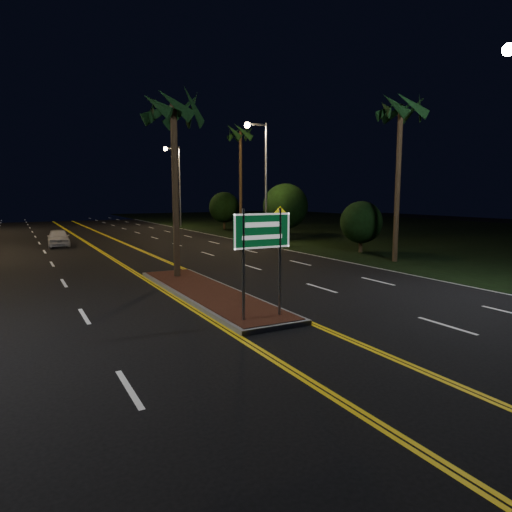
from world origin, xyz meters
TOP-DOWN VIEW (x-y plane):
  - ground at (0.00, 0.00)m, footprint 120.00×120.00m
  - grass_right at (30.00, 25.00)m, footprint 40.00×110.00m
  - median_island at (0.00, 7.00)m, footprint 2.25×10.25m
  - highway_sign at (0.00, 2.80)m, footprint 1.80×0.08m
  - streetlight_right_mid at (10.61, 22.00)m, footprint 1.91×0.44m
  - streetlight_right_far at (10.61, 42.00)m, footprint 1.91×0.44m
  - palm_median at (0.00, 10.50)m, footprint 2.40×2.40m
  - palm_right_near at (12.50, 10.00)m, footprint 2.40×2.40m
  - palm_right_far at (12.80, 30.00)m, footprint 2.40×2.40m
  - shrub_near at (13.50, 14.00)m, footprint 2.70×2.70m
  - shrub_mid at (14.00, 24.00)m, footprint 3.78×3.78m
  - shrub_far at (13.80, 36.00)m, footprint 3.24×3.24m
  - car_near at (-3.37, 27.03)m, footprint 2.12×4.43m
  - warning_sign at (10.80, 19.59)m, footprint 1.20×0.17m

SIDE VIEW (x-z plane):
  - ground at x=0.00m, z-range 0.00..0.00m
  - grass_right at x=30.00m, z-range 0.00..0.01m
  - median_island at x=0.00m, z-range 0.00..0.17m
  - car_near at x=-3.37m, z-range 0.00..1.44m
  - warning_sign at x=10.80m, z-range 0.47..3.34m
  - shrub_near at x=13.50m, z-range 0.30..3.60m
  - shrub_far at x=13.80m, z-range 0.36..4.32m
  - highway_sign at x=0.00m, z-range 0.80..4.00m
  - shrub_mid at x=14.00m, z-range 0.42..5.04m
  - streetlight_right_mid at x=10.61m, z-range 1.16..10.16m
  - streetlight_right_far at x=10.61m, z-range 1.16..10.16m
  - palm_median at x=0.00m, z-range 3.13..11.43m
  - palm_right_near at x=12.50m, z-range 3.56..12.86m
  - palm_right_far at x=12.80m, z-range 3.99..14.29m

